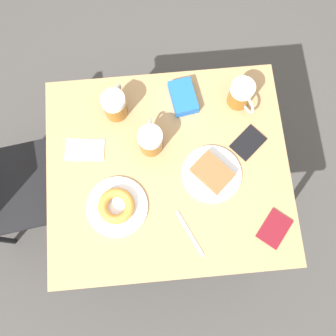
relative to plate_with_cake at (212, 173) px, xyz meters
The scene contains 12 objects.
ground_plane 0.77m from the plate_with_cake, 77.98° to the left, with size 8.00×8.00×0.00m, color #474442.
table 0.19m from the plate_with_cake, 77.98° to the left, with size 0.81×0.93×0.73m.
plate_with_cake is the anchor object (origin of this frame).
plate_with_donut 0.38m from the plate_with_cake, 104.25° to the left, with size 0.23×0.23×0.05m.
beer_mug_left 0.26m from the plate_with_cake, 58.02° to the left, with size 0.14×0.09×0.12m.
beer_mug_center 0.45m from the plate_with_cake, 49.82° to the left, with size 0.13×0.09×0.12m.
beer_mug_right 0.33m from the plate_with_cake, 26.12° to the right, with size 0.13×0.09×0.12m.
napkin_folded 0.50m from the plate_with_cake, 73.59° to the left, with size 0.10×0.16×0.00m.
fork 0.24m from the plate_with_cake, 153.81° to the left, with size 0.18×0.09×0.00m.
passport_near_edge 0.19m from the plate_with_cake, 54.42° to the right, with size 0.15×0.15×0.01m.
passport_far_edge 0.31m from the plate_with_cake, 137.56° to the right, with size 0.15×0.15×0.01m.
blue_pouch 0.33m from the plate_with_cake, 13.69° to the left, with size 0.15×0.11×0.04m.
Camera 1 is at (-0.35, 0.03, 2.12)m, focal length 40.00 mm.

